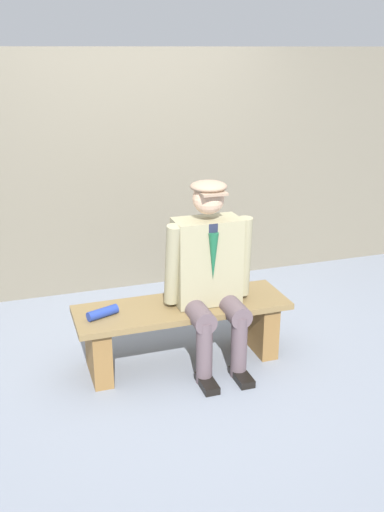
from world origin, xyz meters
name	(u,v)px	position (x,y,z in m)	size (l,w,h in m)	color
ground_plane	(183,361)	(0.00, 0.00, 0.00)	(30.00, 30.00, 0.00)	slate
bench	(182,324)	(0.00, 0.00, 0.29)	(1.48, 0.47, 0.44)	brown
seated_man	(210,269)	(-0.18, 0.06, 0.71)	(0.62, 0.61, 1.30)	gray
rolled_magazine	(103,313)	(0.55, 0.02, 0.47)	(0.06, 0.06, 0.21)	navy
stadium_wall	(129,172)	(0.00, -1.59, 1.06)	(12.00, 0.24, 2.12)	#666051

